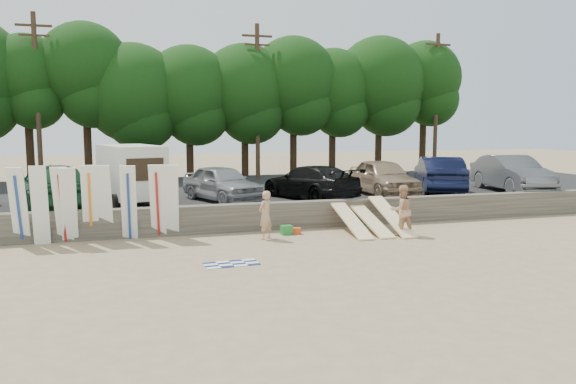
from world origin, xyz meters
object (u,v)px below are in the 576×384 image
(beachgoer_b, at_px, (402,210))
(car_3, at_px, (310,182))
(beachgoer_a, at_px, (265,215))
(car_5, at_px, (439,174))
(car_2, at_px, (222,183))
(car_1, at_px, (52,186))
(box_trailer, at_px, (131,172))
(car_4, at_px, (383,177))
(car_6, at_px, (511,173))
(cooler, at_px, (286,230))

(beachgoer_b, bearing_deg, car_3, -71.41)
(car_3, distance_m, beachgoer_a, 5.45)
(car_3, relative_size, beachgoer_a, 3.01)
(car_5, height_order, beachgoer_b, car_5)
(car_2, height_order, beachgoer_a, car_2)
(car_1, bearing_deg, car_3, 165.85)
(box_trailer, height_order, car_4, box_trailer)
(box_trailer, relative_size, beachgoer_a, 2.45)
(box_trailer, bearing_deg, car_5, -14.09)
(car_5, bearing_deg, beachgoer_a, 50.04)
(car_3, height_order, beachgoer_b, car_3)
(car_2, bearing_deg, car_5, -19.79)
(car_4, height_order, beachgoer_b, car_4)
(car_2, xyz_separation_m, car_5, (10.26, 0.14, 0.09))
(car_1, relative_size, car_2, 1.20)
(beachgoer_b, bearing_deg, car_5, -129.56)
(car_3, distance_m, car_6, 10.00)
(car_2, xyz_separation_m, beachgoer_b, (5.29, -5.53, -0.56))
(box_trailer, distance_m, car_6, 17.32)
(car_6, bearing_deg, car_3, -171.61)
(car_1, distance_m, cooler, 8.90)
(car_6, height_order, cooler, car_6)
(car_5, xyz_separation_m, cooler, (-8.75, -4.37, -1.37))
(car_6, bearing_deg, beachgoer_a, -152.53)
(car_1, bearing_deg, beachgoer_b, 141.85)
(car_5, xyz_separation_m, beachgoer_b, (-4.97, -5.68, -0.65))
(car_2, relative_size, cooler, 11.48)
(car_2, xyz_separation_m, car_4, (7.24, -0.13, 0.07))
(car_6, height_order, beachgoer_b, car_6)
(box_trailer, height_order, car_6, box_trailer)
(car_1, bearing_deg, beachgoer_a, 133.64)
(cooler, bearing_deg, car_1, 151.01)
(car_4, distance_m, beachgoer_a, 8.14)
(car_4, bearing_deg, car_3, -174.19)
(car_1, bearing_deg, car_4, 166.61)
(car_1, xyz_separation_m, car_6, (20.15, -0.11, -0.04))
(car_6, bearing_deg, car_4, -174.25)
(car_2, distance_m, cooler, 4.67)
(cooler, bearing_deg, car_2, 105.95)
(car_6, bearing_deg, beachgoer_b, -139.84)
(cooler, bearing_deg, car_3, 56.67)
(car_5, distance_m, beachgoer_a, 10.87)
(car_3, height_order, car_4, car_4)
(car_1, xyz_separation_m, beachgoer_a, (7.03, -4.32, -0.77))
(car_1, relative_size, cooler, 13.77)
(car_3, relative_size, beachgoer_b, 2.79)
(car_1, distance_m, car_5, 16.71)
(car_5, bearing_deg, car_1, 25.09)
(car_6, xyz_separation_m, beachgoer_b, (-8.42, -4.96, -0.67))
(car_4, height_order, cooler, car_4)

